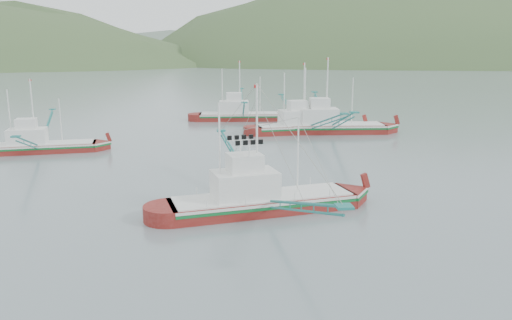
{
  "coord_description": "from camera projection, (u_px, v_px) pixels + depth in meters",
  "views": [
    {
      "loc": [
        -4.11,
        -33.55,
        11.99
      ],
      "look_at": [
        0.0,
        6.0,
        3.2
      ],
      "focal_mm": 35.0,
      "sensor_mm": 36.0,
      "label": 1
    }
  ],
  "objects": [
    {
      "name": "headland_right",
      "position": [
        459.0,
        63.0,
        477.44
      ],
      "size": [
        684.0,
        432.0,
        306.0
      ],
      "primitive_type": "ellipsoid",
      "color": "#3A532B",
      "rests_on": "ground"
    },
    {
      "name": "ground",
      "position": [
        265.0,
        222.0,
        35.59
      ],
      "size": [
        1200.0,
        1200.0,
        0.0
      ],
      "primitive_type": "plane",
      "color": "slate",
      "rests_on": "ground"
    },
    {
      "name": "main_boat",
      "position": [
        261.0,
        187.0,
        37.58
      ],
      "size": [
        14.62,
        25.3,
        10.37
      ],
      "rotation": [
        0.0,
        0.0,
        0.21
      ],
      "color": "maroon",
      "rests_on": "ground"
    },
    {
      "name": "bg_boat_right",
      "position": [
        328.0,
        122.0,
        73.41
      ],
      "size": [
        16.34,
        29.2,
        11.82
      ],
      "rotation": [
        0.0,
        0.0,
        -0.06
      ],
      "color": "maroon",
      "rests_on": "ground"
    },
    {
      "name": "bg_boat_far",
      "position": [
        305.0,
        121.0,
        73.47
      ],
      "size": [
        15.42,
        27.1,
        11.02
      ],
      "rotation": [
        0.0,
        0.0,
        0.13
      ],
      "color": "maroon",
      "rests_on": "ground"
    },
    {
      "name": "bg_boat_left",
      "position": [
        38.0,
        140.0,
        59.47
      ],
      "size": [
        13.16,
        23.12,
        9.4
      ],
      "rotation": [
        0.0,
        0.0,
        0.13
      ],
      "color": "maroon",
      "rests_on": "ground"
    },
    {
      "name": "ridge_distant",
      "position": [
        233.0,
        60.0,
        582.48
      ],
      "size": [
        960.0,
        400.0,
        240.0
      ],
      "primitive_type": "ellipsoid",
      "color": "slate",
      "rests_on": "ground"
    },
    {
      "name": "bg_boat_extra",
      "position": [
        241.0,
        112.0,
        86.58
      ],
      "size": [
        15.24,
        27.22,
        11.02
      ],
      "rotation": [
        0.0,
        0.0,
        -0.06
      ],
      "color": "maroon",
      "rests_on": "ground"
    }
  ]
}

